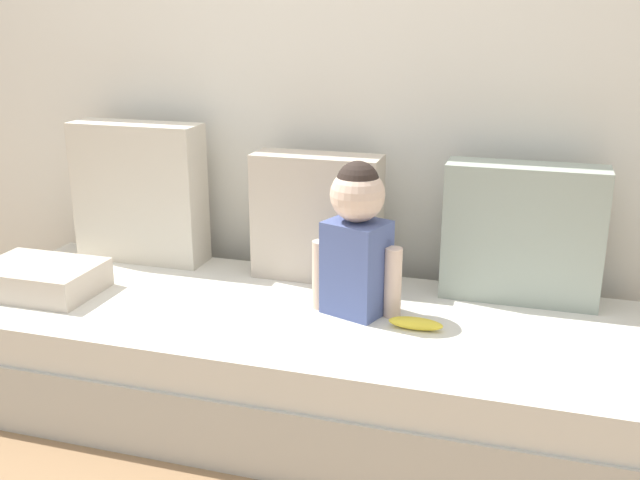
% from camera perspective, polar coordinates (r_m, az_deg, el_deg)
% --- Properties ---
extents(ground_plane, '(12.00, 12.00, 0.00)m').
position_cam_1_polar(ground_plane, '(2.59, -2.35, -12.76)').
color(ground_plane, '#93704C').
extents(back_wall, '(5.51, 0.10, 2.40)m').
position_cam_1_polar(back_wall, '(2.76, 1.21, 15.33)').
color(back_wall, silver).
rests_on(back_wall, ground).
extents(couch, '(2.31, 0.84, 0.36)m').
position_cam_1_polar(couch, '(2.50, -2.41, -9.25)').
color(couch, beige).
rests_on(couch, ground).
extents(throw_pillow_left, '(0.51, 0.16, 0.54)m').
position_cam_1_polar(throw_pillow_left, '(2.91, -13.86, 3.61)').
color(throw_pillow_left, beige).
rests_on(throw_pillow_left, couch).
extents(throw_pillow_center, '(0.46, 0.16, 0.46)m').
position_cam_1_polar(throw_pillow_center, '(2.64, -0.23, 1.78)').
color(throw_pillow_center, '#C1B29E').
rests_on(throw_pillow_center, couch).
extents(throw_pillow_right, '(0.52, 0.16, 0.46)m').
position_cam_1_polar(throw_pillow_right, '(2.53, 15.48, 0.50)').
color(throw_pillow_right, '#99A393').
rests_on(throw_pillow_right, couch).
extents(toddler, '(0.30, 0.21, 0.50)m').
position_cam_1_polar(toddler, '(2.32, 2.89, 0.31)').
color(toddler, '#4C5B93').
rests_on(toddler, couch).
extents(banana, '(0.17, 0.04, 0.04)m').
position_cam_1_polar(banana, '(2.29, 7.46, -6.46)').
color(banana, yellow).
rests_on(banana, couch).
extents(folded_blanket, '(0.40, 0.28, 0.10)m').
position_cam_1_polar(folded_blanket, '(2.73, -20.91, -2.81)').
color(folded_blanket, beige).
rests_on(folded_blanket, couch).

